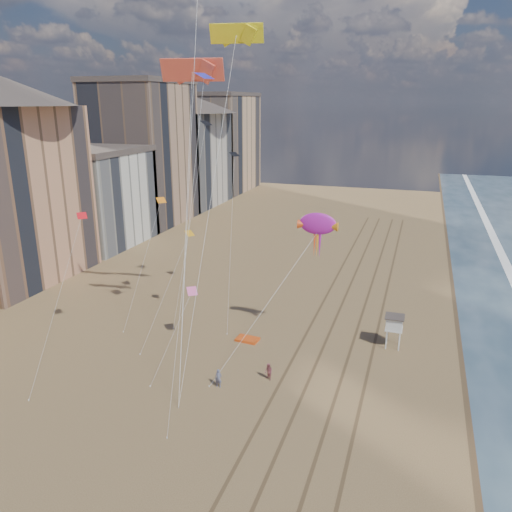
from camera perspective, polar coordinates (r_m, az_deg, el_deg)
The scene contains 10 objects.
wet_sand at distance 65.52m, azimuth 25.60°, elevation -6.56°, with size 260.00×260.00×0.00m, color #42301E.
tracks at distance 56.10m, azimuth 9.72°, elevation -8.97°, with size 7.68×120.00×0.01m.
buildings at distance 102.39m, azimuth -14.47°, elevation 10.54°, with size 34.72×131.35×29.00m.
lifeguard_stand at distance 53.75m, azimuth 15.53°, elevation -7.42°, with size 1.94×1.94×3.50m.
grounded_kite at distance 54.27m, azimuth -0.98°, elevation -9.49°, with size 2.37×1.51×0.27m, color #E24B13.
show_kite at distance 49.02m, azimuth 7.07°, elevation 3.64°, with size 5.63×5.88×17.87m.
kite_flyer_a at distance 46.03m, azimuth -4.31°, elevation -13.77°, with size 0.63×0.42×1.74m, color slate.
kite_flyer_b at distance 46.98m, azimuth 1.45°, elevation -13.10°, with size 0.80×0.62×1.64m, color #954C53.
parafoils at distance 46.63m, azimuth -5.52°, elevation 25.23°, with size 7.94×5.51×10.56m.
small_kites at distance 52.21m, azimuth -8.22°, elevation 8.44°, with size 13.97×16.52×21.05m.
Camera 1 is at (9.39, -19.99, 24.53)m, focal length 35.00 mm.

